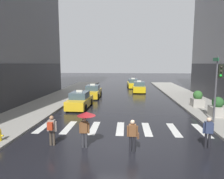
# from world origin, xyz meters

# --- Properties ---
(ground_plane) EXTENTS (160.00, 160.00, 0.00)m
(ground_plane) POSITION_xyz_m (0.00, 0.00, 0.00)
(ground_plane) COLOR black
(crosswalk_markings) EXTENTS (11.30, 2.80, 0.01)m
(crosswalk_markings) POSITION_xyz_m (-0.00, 3.00, 0.00)
(crosswalk_markings) COLOR silver
(crosswalk_markings) RESTS_ON ground
(traffic_light_pole) EXTENTS (0.44, 0.84, 4.80)m
(traffic_light_pole) POSITION_xyz_m (6.84, 4.40, 3.26)
(traffic_light_pole) COLOR #47474C
(traffic_light_pole) RESTS_ON curb_right
(taxi_lead) EXTENTS (2.01, 4.58, 1.80)m
(taxi_lead) POSITION_xyz_m (-4.24, 9.03, 0.72)
(taxi_lead) COLOR gold
(taxi_lead) RESTS_ON ground
(taxi_second) EXTENTS (1.97, 4.56, 1.80)m
(taxi_second) POSITION_xyz_m (-3.96, 15.07, 0.72)
(taxi_second) COLOR gold
(taxi_second) RESTS_ON ground
(taxi_third) EXTENTS (2.03, 4.59, 1.80)m
(taxi_third) POSITION_xyz_m (2.36, 20.53, 0.72)
(taxi_third) COLOR yellow
(taxi_third) RESTS_ON ground
(taxi_fourth) EXTENTS (2.13, 4.63, 1.80)m
(taxi_fourth) POSITION_xyz_m (1.58, 25.79, 0.72)
(taxi_fourth) COLOR yellow
(taxi_fourth) RESTS_ON ground
(pedestrian_with_umbrella) EXTENTS (0.96, 0.96, 1.94)m
(pedestrian_with_umbrella) POSITION_xyz_m (-1.71, -0.20, 1.52)
(pedestrian_with_umbrella) COLOR #333338
(pedestrian_with_umbrella) RESTS_ON ground
(pedestrian_with_backpack) EXTENTS (0.55, 0.43, 1.65)m
(pedestrian_with_backpack) POSITION_xyz_m (-3.60, -0.06, 0.97)
(pedestrian_with_backpack) COLOR #473D33
(pedestrian_with_backpack) RESTS_ON ground
(pedestrian_with_handbag) EXTENTS (0.60, 0.24, 1.65)m
(pedestrian_with_handbag) POSITION_xyz_m (0.72, -0.50, 0.93)
(pedestrian_with_handbag) COLOR black
(pedestrian_with_handbag) RESTS_ON ground
(pedestrian_plain_coat) EXTENTS (0.55, 0.24, 1.65)m
(pedestrian_plain_coat) POSITION_xyz_m (4.66, 0.23, 0.94)
(pedestrian_plain_coat) COLOR black
(pedestrian_plain_coat) RESTS_ON ground
(planter_near_corner) EXTENTS (1.10, 1.10, 1.60)m
(planter_near_corner) POSITION_xyz_m (7.78, 6.17, 0.87)
(planter_near_corner) COLOR #A8A399
(planter_near_corner) RESTS_ON curb_right
(planter_mid_block) EXTENTS (1.10, 1.10, 1.60)m
(planter_mid_block) POSITION_xyz_m (7.48, 9.80, 0.87)
(planter_mid_block) COLOR #A8A399
(planter_mid_block) RESTS_ON curb_right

